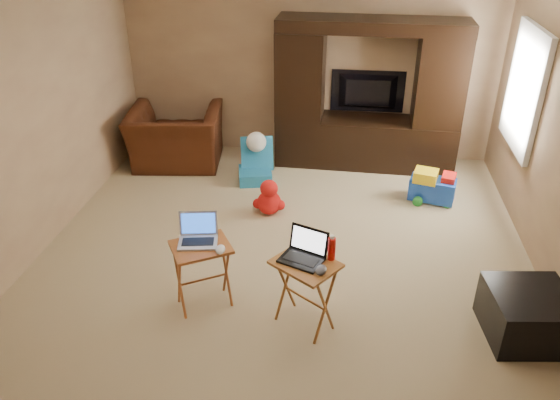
# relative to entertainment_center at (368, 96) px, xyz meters

# --- Properties ---
(floor) EXTENTS (5.50, 5.50, 0.00)m
(floor) POSITION_rel_entertainment_center_xyz_m (-0.81, -2.42, -0.97)
(floor) COLOR #C4B188
(floor) RESTS_ON ground
(ceiling) EXTENTS (5.50, 5.50, 0.00)m
(ceiling) POSITION_rel_entertainment_center_xyz_m (-0.81, -2.42, 1.53)
(ceiling) COLOR silver
(ceiling) RESTS_ON ground
(wall_back) EXTENTS (5.00, 0.00, 5.00)m
(wall_back) POSITION_rel_entertainment_center_xyz_m (-0.81, 0.33, 0.28)
(wall_back) COLOR tan
(wall_back) RESTS_ON ground
(wall_front) EXTENTS (5.00, 0.00, 5.00)m
(wall_front) POSITION_rel_entertainment_center_xyz_m (-0.81, -5.17, 0.28)
(wall_front) COLOR tan
(wall_front) RESTS_ON ground
(wall_left) EXTENTS (0.00, 5.50, 5.50)m
(wall_left) POSITION_rel_entertainment_center_xyz_m (-3.31, -2.42, 0.28)
(wall_left) COLOR tan
(wall_left) RESTS_ON ground
(window_pane) EXTENTS (0.00, 1.20, 1.20)m
(window_pane) POSITION_rel_entertainment_center_xyz_m (1.67, -0.87, 0.43)
(window_pane) COLOR white
(window_pane) RESTS_ON ground
(window_frame) EXTENTS (0.06, 1.14, 1.34)m
(window_frame) POSITION_rel_entertainment_center_xyz_m (1.65, -0.87, 0.43)
(window_frame) COLOR white
(window_frame) RESTS_ON ground
(entertainment_center) EXTENTS (2.39, 0.65, 1.95)m
(entertainment_center) POSITION_rel_entertainment_center_xyz_m (0.00, 0.00, 0.00)
(entertainment_center) COLOR black
(entertainment_center) RESTS_ON floor
(television) EXTENTS (0.99, 0.14, 0.57)m
(television) POSITION_rel_entertainment_center_xyz_m (0.00, 0.23, -0.04)
(television) COLOR black
(television) RESTS_ON entertainment_center
(recliner) EXTENTS (1.31, 1.18, 0.78)m
(recliner) POSITION_rel_entertainment_center_xyz_m (-2.53, -0.34, -0.59)
(recliner) COLOR #4C1F10
(recliner) RESTS_ON floor
(child_rocker) EXTENTS (0.51, 0.56, 0.56)m
(child_rocker) POSITION_rel_entertainment_center_xyz_m (-1.38, -0.73, -0.70)
(child_rocker) COLOR #1C6C9C
(child_rocker) RESTS_ON floor
(plush_toy) EXTENTS (0.39, 0.32, 0.43)m
(plush_toy) POSITION_rel_entertainment_center_xyz_m (-1.08, -1.52, -0.76)
(plush_toy) COLOR red
(plush_toy) RESTS_ON floor
(push_toy) EXTENTS (0.62, 0.51, 0.40)m
(push_toy) POSITION_rel_entertainment_center_xyz_m (0.82, -0.96, -0.77)
(push_toy) COLOR blue
(push_toy) RESTS_ON floor
(ottoman) EXTENTS (0.72, 0.72, 0.41)m
(ottoman) POSITION_rel_entertainment_center_xyz_m (1.34, -3.23, -0.77)
(ottoman) COLOR black
(ottoman) RESTS_ON floor
(tray_table_left) EXTENTS (0.62, 0.58, 0.63)m
(tray_table_left) POSITION_rel_entertainment_center_xyz_m (-1.41, -3.21, -0.66)
(tray_table_left) COLOR #A56028
(tray_table_left) RESTS_ON floor
(tray_table_right) EXTENTS (0.63, 0.61, 0.65)m
(tray_table_right) POSITION_rel_entertainment_center_xyz_m (-0.50, -3.36, -0.65)
(tray_table_right) COLOR #AA6529
(tray_table_right) RESTS_ON floor
(laptop_left) EXTENTS (0.37, 0.33, 0.24)m
(laptop_left) POSITION_rel_entertainment_center_xyz_m (-1.44, -3.18, -0.22)
(laptop_left) COLOR #AFB0B4
(laptop_left) RESTS_ON tray_table_left
(laptop_right) EXTENTS (0.42, 0.38, 0.24)m
(laptop_right) POSITION_rel_entertainment_center_xyz_m (-0.54, -3.34, -0.21)
(laptop_right) COLOR black
(laptop_right) RESTS_ON tray_table_right
(mouse_left) EXTENTS (0.09, 0.13, 0.05)m
(mouse_left) POSITION_rel_entertainment_center_xyz_m (-1.22, -3.28, -0.32)
(mouse_left) COLOR silver
(mouse_left) RESTS_ON tray_table_left
(mouse_right) EXTENTS (0.11, 0.15, 0.05)m
(mouse_right) POSITION_rel_entertainment_center_xyz_m (-0.37, -3.48, -0.30)
(mouse_right) COLOR #403F44
(mouse_right) RESTS_ON tray_table_right
(water_bottle) EXTENTS (0.06, 0.06, 0.20)m
(water_bottle) POSITION_rel_entertainment_center_xyz_m (-0.30, -3.28, -0.23)
(water_bottle) COLOR red
(water_bottle) RESTS_ON tray_table_right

